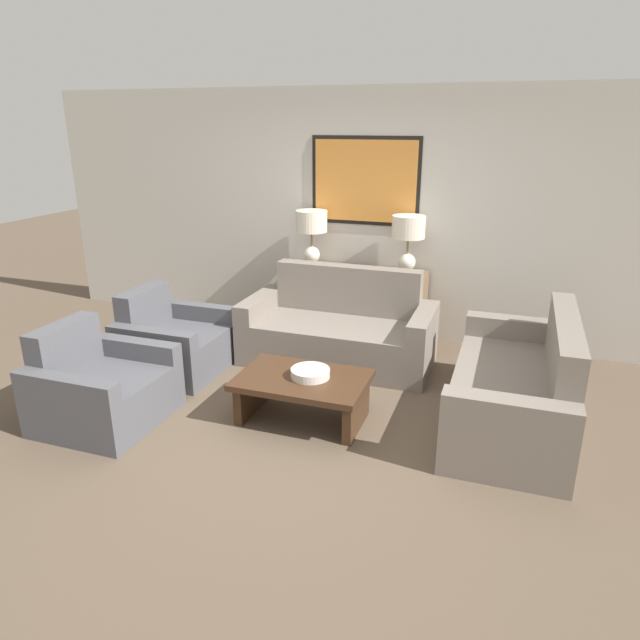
{
  "coord_description": "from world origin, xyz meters",
  "views": [
    {
      "loc": [
        1.58,
        -3.62,
        2.3
      ],
      "look_at": [
        0.03,
        0.84,
        0.65
      ],
      "focal_mm": 32.0,
      "sensor_mm": 36.0,
      "label": 1
    }
  ],
  "objects_px": {
    "table_lamp_left": "(311,228)",
    "coffee_table": "(303,389)",
    "couch_by_back_wall": "(339,332)",
    "armchair_near_back_wall": "(174,343)",
    "armchair_near_camera": "(101,389)",
    "console_table": "(357,304)",
    "table_lamp_right": "(408,234)",
    "decorative_bowl": "(310,373)",
    "couch_by_side": "(517,389)"
  },
  "relations": [
    {
      "from": "table_lamp_left",
      "to": "couch_by_back_wall",
      "type": "xyz_separation_m",
      "value": [
        0.53,
        -0.65,
        -0.9
      ]
    },
    {
      "from": "coffee_table",
      "to": "armchair_near_back_wall",
      "type": "relative_size",
      "value": 1.11
    },
    {
      "from": "table_lamp_left",
      "to": "couch_by_back_wall",
      "type": "relative_size",
      "value": 0.32
    },
    {
      "from": "decorative_bowl",
      "to": "armchair_near_back_wall",
      "type": "relative_size",
      "value": 0.34
    },
    {
      "from": "table_lamp_left",
      "to": "armchair_near_camera",
      "type": "height_order",
      "value": "table_lamp_left"
    },
    {
      "from": "table_lamp_left",
      "to": "decorative_bowl",
      "type": "xyz_separation_m",
      "value": [
        0.68,
        -1.89,
        -0.79
      ]
    },
    {
      "from": "table_lamp_left",
      "to": "armchair_near_back_wall",
      "type": "height_order",
      "value": "table_lamp_left"
    },
    {
      "from": "couch_by_back_wall",
      "to": "armchair_near_camera",
      "type": "relative_size",
      "value": 2.0
    },
    {
      "from": "decorative_bowl",
      "to": "table_lamp_right",
      "type": "bearing_deg",
      "value": 78.69
    },
    {
      "from": "console_table",
      "to": "armchair_near_back_wall",
      "type": "bearing_deg",
      "value": -135.96
    },
    {
      "from": "couch_by_side",
      "to": "decorative_bowl",
      "type": "height_order",
      "value": "couch_by_side"
    },
    {
      "from": "couch_by_side",
      "to": "couch_by_back_wall",
      "type": "bearing_deg",
      "value": 155.91
    },
    {
      "from": "couch_by_back_wall",
      "to": "coffee_table",
      "type": "bearing_deg",
      "value": -85.92
    },
    {
      "from": "table_lamp_left",
      "to": "armchair_near_back_wall",
      "type": "relative_size",
      "value": 0.64
    },
    {
      "from": "armchair_near_camera",
      "to": "table_lamp_right",
      "type": "bearing_deg",
      "value": 51.16
    },
    {
      "from": "couch_by_back_wall",
      "to": "armchair_near_back_wall",
      "type": "height_order",
      "value": "couch_by_back_wall"
    },
    {
      "from": "table_lamp_left",
      "to": "coffee_table",
      "type": "bearing_deg",
      "value": -72.15
    },
    {
      "from": "couch_by_side",
      "to": "table_lamp_right",
      "type": "bearing_deg",
      "value": 129.95
    },
    {
      "from": "table_lamp_right",
      "to": "armchair_near_camera",
      "type": "xyz_separation_m",
      "value": [
        -1.97,
        -2.44,
        -0.94
      ]
    },
    {
      "from": "console_table",
      "to": "decorative_bowl",
      "type": "xyz_separation_m",
      "value": [
        0.15,
        -1.89,
        0.01
      ]
    },
    {
      "from": "console_table",
      "to": "couch_by_side",
      "type": "distance_m",
      "value": 2.23
    },
    {
      "from": "table_lamp_right",
      "to": "coffee_table",
      "type": "relative_size",
      "value": 0.58
    },
    {
      "from": "table_lamp_left",
      "to": "coffee_table",
      "type": "relative_size",
      "value": 0.58
    },
    {
      "from": "console_table",
      "to": "couch_by_back_wall",
      "type": "xyz_separation_m",
      "value": [
        0.0,
        -0.65,
        -0.1
      ]
    },
    {
      "from": "table_lamp_left",
      "to": "armchair_near_back_wall",
      "type": "bearing_deg",
      "value": -123.25
    },
    {
      "from": "decorative_bowl",
      "to": "armchair_near_back_wall",
      "type": "xyz_separation_m",
      "value": [
        -1.59,
        0.5,
        -0.14
      ]
    },
    {
      "from": "couch_by_side",
      "to": "table_lamp_left",
      "type": "bearing_deg",
      "value": 147.7
    },
    {
      "from": "console_table",
      "to": "armchair_near_back_wall",
      "type": "height_order",
      "value": "console_table"
    },
    {
      "from": "table_lamp_right",
      "to": "couch_by_side",
      "type": "bearing_deg",
      "value": -50.05
    },
    {
      "from": "decorative_bowl",
      "to": "armchair_near_camera",
      "type": "relative_size",
      "value": 0.34
    },
    {
      "from": "table_lamp_right",
      "to": "armchair_near_back_wall",
      "type": "bearing_deg",
      "value": -144.71
    },
    {
      "from": "console_table",
      "to": "table_lamp_right",
      "type": "relative_size",
      "value": 2.48
    },
    {
      "from": "decorative_bowl",
      "to": "armchair_near_camera",
      "type": "distance_m",
      "value": 1.69
    },
    {
      "from": "table_lamp_left",
      "to": "table_lamp_right",
      "type": "distance_m",
      "value": 1.06
    },
    {
      "from": "couch_by_side",
      "to": "console_table",
      "type": "bearing_deg",
      "value": 140.42
    },
    {
      "from": "console_table",
      "to": "decorative_bowl",
      "type": "bearing_deg",
      "value": -85.51
    },
    {
      "from": "table_lamp_left",
      "to": "armchair_near_back_wall",
      "type": "xyz_separation_m",
      "value": [
        -0.91,
        -1.39,
        -0.94
      ]
    },
    {
      "from": "couch_by_side",
      "to": "armchair_near_back_wall",
      "type": "distance_m",
      "value": 3.16
    },
    {
      "from": "console_table",
      "to": "armchair_near_camera",
      "type": "relative_size",
      "value": 1.59
    },
    {
      "from": "couch_by_side",
      "to": "armchair_near_camera",
      "type": "distance_m",
      "value": 3.32
    },
    {
      "from": "console_table",
      "to": "armchair_near_camera",
      "type": "xyz_separation_m",
      "value": [
        -1.44,
        -2.44,
        -0.13
      ]
    },
    {
      "from": "couch_by_back_wall",
      "to": "couch_by_side",
      "type": "bearing_deg",
      "value": -24.09
    },
    {
      "from": "table_lamp_right",
      "to": "armchair_near_camera",
      "type": "relative_size",
      "value": 0.64
    },
    {
      "from": "couch_by_back_wall",
      "to": "table_lamp_right",
      "type": "bearing_deg",
      "value": 50.97
    },
    {
      "from": "table_lamp_right",
      "to": "coffee_table",
      "type": "xyz_separation_m",
      "value": [
        -0.44,
        -1.92,
        -0.93
      ]
    },
    {
      "from": "table_lamp_left",
      "to": "couch_by_side",
      "type": "relative_size",
      "value": 0.32
    },
    {
      "from": "couch_by_back_wall",
      "to": "armchair_near_camera",
      "type": "bearing_deg",
      "value": -128.78
    },
    {
      "from": "couch_by_back_wall",
      "to": "decorative_bowl",
      "type": "bearing_deg",
      "value": -83.18
    },
    {
      "from": "coffee_table",
      "to": "console_table",
      "type": "bearing_deg",
      "value": 92.7
    },
    {
      "from": "decorative_bowl",
      "to": "armchair_near_back_wall",
      "type": "height_order",
      "value": "armchair_near_back_wall"
    }
  ]
}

